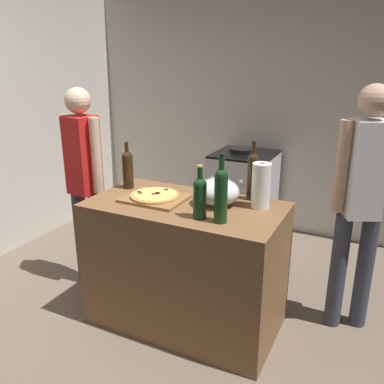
# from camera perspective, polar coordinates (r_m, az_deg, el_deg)

# --- Properties ---
(ground_plane) EXTENTS (4.37, 3.29, 0.02)m
(ground_plane) POSITION_cam_1_polar(r_m,az_deg,el_deg) (3.53, 1.66, -12.15)
(ground_plane) COLOR #6B5B4C
(kitchen_wall_rear) EXTENTS (4.37, 0.10, 2.60)m
(kitchen_wall_rear) POSITION_cam_1_polar(r_m,az_deg,el_deg) (4.37, 9.66, 11.89)
(kitchen_wall_rear) COLOR beige
(kitchen_wall_rear) RESTS_ON ground_plane
(kitchen_wall_left) EXTENTS (0.10, 3.29, 2.60)m
(kitchen_wall_left) POSITION_cam_1_polar(r_m,az_deg,el_deg) (4.24, -23.08, 10.49)
(kitchen_wall_left) COLOR beige
(kitchen_wall_left) RESTS_ON ground_plane
(counter) EXTENTS (1.27, 0.68, 0.88)m
(counter) POSITION_cam_1_polar(r_m,az_deg,el_deg) (2.82, -0.91, -10.10)
(counter) COLOR brown
(counter) RESTS_ON ground_plane
(cutting_board) EXTENTS (0.40, 0.32, 0.02)m
(cutting_board) POSITION_cam_1_polar(r_m,az_deg,el_deg) (2.71, -5.23, -0.89)
(cutting_board) COLOR olive
(cutting_board) RESTS_ON counter
(pizza) EXTENTS (0.32, 0.32, 0.03)m
(pizza) POSITION_cam_1_polar(r_m,az_deg,el_deg) (2.71, -5.24, -0.47)
(pizza) COLOR tan
(pizza) RESTS_ON cutting_board
(mixing_bowl) EXTENTS (0.28, 0.28, 0.17)m
(mixing_bowl) POSITION_cam_1_polar(r_m,az_deg,el_deg) (2.60, 3.60, 0.04)
(mixing_bowl) COLOR #B2B2B7
(mixing_bowl) RESTS_ON counter
(paper_towel_roll) EXTENTS (0.12, 0.12, 0.29)m
(paper_towel_roll) POSITION_cam_1_polar(r_m,az_deg,el_deg) (2.56, 9.62, 0.88)
(paper_towel_roll) COLOR white
(paper_towel_roll) RESTS_ON counter
(wine_bottle_clear) EXTENTS (0.08, 0.08, 0.40)m
(wine_bottle_clear) POSITION_cam_1_polar(r_m,az_deg,el_deg) (2.30, 4.07, -0.09)
(wine_bottle_clear) COLOR #143819
(wine_bottle_clear) RESTS_ON counter
(wine_bottle_amber) EXTENTS (0.08, 0.08, 0.32)m
(wine_bottle_amber) POSITION_cam_1_polar(r_m,az_deg,el_deg) (2.36, 1.11, -0.51)
(wine_bottle_amber) COLOR #143819
(wine_bottle_amber) RESTS_ON counter
(wine_bottle_green) EXTENTS (0.07, 0.07, 0.39)m
(wine_bottle_green) POSITION_cam_1_polar(r_m,az_deg,el_deg) (2.69, 8.44, 2.46)
(wine_bottle_green) COLOR #331E0F
(wine_bottle_green) RESTS_ON counter
(wine_bottle_dark) EXTENTS (0.08, 0.08, 0.34)m
(wine_bottle_dark) POSITION_cam_1_polar(r_m,az_deg,el_deg) (2.94, -8.99, 3.35)
(wine_bottle_dark) COLOR #331E0F
(wine_bottle_dark) RESTS_ON counter
(stove) EXTENTS (0.59, 0.62, 0.91)m
(stove) POSITION_cam_1_polar(r_m,az_deg,el_deg) (4.19, 7.15, -0.36)
(stove) COLOR #B7B7BC
(stove) RESTS_ON ground_plane
(person_in_stripes) EXTENTS (0.37, 0.23, 1.58)m
(person_in_stripes) POSITION_cam_1_polar(r_m,az_deg,el_deg) (3.23, -14.78, 1.87)
(person_in_stripes) COLOR #383D4C
(person_in_stripes) RESTS_ON ground_plane
(person_in_red) EXTENTS (0.34, 0.27, 1.64)m
(person_in_red) POSITION_cam_1_polar(r_m,az_deg,el_deg) (2.79, 22.60, -0.69)
(person_in_red) COLOR #383D4C
(person_in_red) RESTS_ON ground_plane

